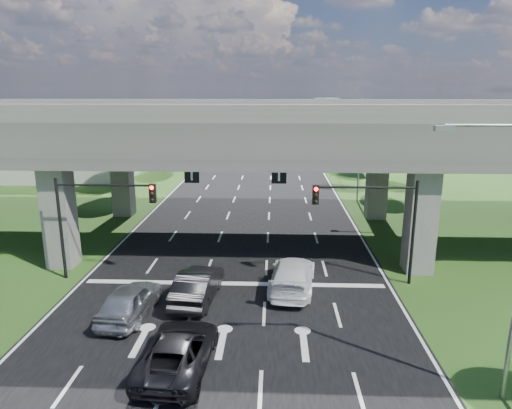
# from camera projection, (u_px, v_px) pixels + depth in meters

# --- Properties ---
(ground) EXTENTS (160.00, 160.00, 0.00)m
(ground) POSITION_uv_depth(u_px,v_px,m) (228.00, 313.00, 22.63)
(ground) COLOR #263F14
(ground) RESTS_ON ground
(road) EXTENTS (18.00, 120.00, 0.03)m
(road) POSITION_uv_depth(u_px,v_px,m) (242.00, 246.00, 32.32)
(road) COLOR black
(road) RESTS_ON ground
(overpass) EXTENTS (80.00, 15.00, 10.00)m
(overpass) POSITION_uv_depth(u_px,v_px,m) (243.00, 131.00, 32.33)
(overpass) COLOR #3B3835
(overpass) RESTS_ON ground
(warehouse) EXTENTS (20.00, 10.00, 4.00)m
(warehouse) POSITION_uv_depth(u_px,v_px,m) (49.00, 162.00, 57.08)
(warehouse) COLOR #9E9E99
(warehouse) RESTS_ON ground
(signal_right) EXTENTS (5.76, 0.54, 6.00)m
(signal_right) POSITION_uv_depth(u_px,v_px,m) (375.00, 213.00, 25.12)
(signal_right) COLOR black
(signal_right) RESTS_ON ground
(signal_left) EXTENTS (5.76, 0.54, 6.00)m
(signal_left) POSITION_uv_depth(u_px,v_px,m) (96.00, 210.00, 25.74)
(signal_left) COLOR black
(signal_left) RESTS_ON ground
(streetlight_far) EXTENTS (3.38, 0.25, 10.00)m
(streetlight_far) POSITION_uv_depth(u_px,v_px,m) (356.00, 142.00, 44.06)
(streetlight_far) COLOR gray
(streetlight_far) RESTS_ON ground
(streetlight_beyond) EXTENTS (3.38, 0.25, 10.00)m
(streetlight_beyond) POSITION_uv_depth(u_px,v_px,m) (335.00, 129.00, 59.56)
(streetlight_beyond) COLOR gray
(streetlight_beyond) RESTS_ON ground
(tree_left_near) EXTENTS (4.50, 4.50, 7.80)m
(tree_left_near) POSITION_uv_depth(u_px,v_px,m) (118.00, 149.00, 47.20)
(tree_left_near) COLOR black
(tree_left_near) RESTS_ON ground
(tree_left_mid) EXTENTS (3.91, 3.90, 6.76)m
(tree_left_mid) POSITION_uv_depth(u_px,v_px,m) (116.00, 146.00, 55.23)
(tree_left_mid) COLOR black
(tree_left_mid) RESTS_ON ground
(tree_left_far) EXTENTS (4.80, 4.80, 8.32)m
(tree_left_far) POSITION_uv_depth(u_px,v_px,m) (164.00, 132.00, 62.59)
(tree_left_far) COLOR black
(tree_left_far) RESTS_ON ground
(tree_right_near) EXTENTS (4.20, 4.20, 7.28)m
(tree_right_near) POSITION_uv_depth(u_px,v_px,m) (377.00, 151.00, 48.15)
(tree_right_near) COLOR black
(tree_right_near) RESTS_ON ground
(tree_right_mid) EXTENTS (3.91, 3.90, 6.76)m
(tree_right_mid) POSITION_uv_depth(u_px,v_px,m) (387.00, 145.00, 55.86)
(tree_right_mid) COLOR black
(tree_right_mid) RESTS_ON ground
(tree_right_far) EXTENTS (4.50, 4.50, 7.80)m
(tree_right_far) POSITION_uv_depth(u_px,v_px,m) (345.00, 134.00, 63.62)
(tree_right_far) COLOR black
(tree_right_far) RESTS_ON ground
(car_silver) EXTENTS (2.38, 4.97, 1.64)m
(car_silver) POSITION_uv_depth(u_px,v_px,m) (130.00, 301.00, 22.07)
(car_silver) COLOR #B4B6BC
(car_silver) RESTS_ON road
(car_dark) EXTENTS (2.23, 5.25, 1.68)m
(car_dark) POSITION_uv_depth(u_px,v_px,m) (198.00, 285.00, 23.78)
(car_dark) COLOR black
(car_dark) RESTS_ON road
(car_white) EXTENTS (2.98, 5.95, 1.66)m
(car_white) POSITION_uv_depth(u_px,v_px,m) (292.00, 275.00, 25.13)
(car_white) COLOR white
(car_white) RESTS_ON road
(car_trailing) EXTENTS (2.81, 5.52, 1.49)m
(car_trailing) POSITION_uv_depth(u_px,v_px,m) (178.00, 351.00, 17.94)
(car_trailing) COLOR black
(car_trailing) RESTS_ON road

